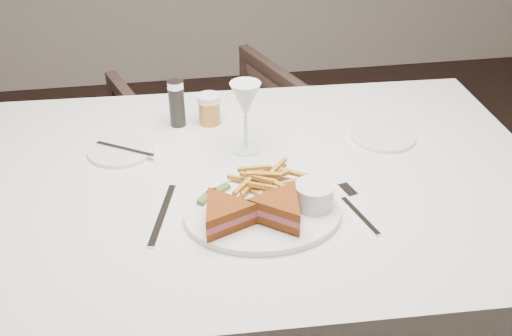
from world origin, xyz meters
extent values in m
cube|color=silver|center=(-0.32, 0.25, 0.38)|extent=(1.39, 0.96, 0.75)
imported|color=#45312A|center=(-0.33, 1.14, 0.33)|extent=(0.79, 0.77, 0.65)
ellipsoid|color=white|center=(-0.32, 0.10, 0.76)|extent=(0.33, 0.26, 0.01)
cube|color=silver|center=(-0.52, 0.13, 0.75)|extent=(0.06, 0.20, 0.00)
cylinder|color=white|center=(-0.61, 0.40, 0.76)|extent=(0.16, 0.16, 0.01)
cylinder|color=white|center=(0.03, 0.36, 0.76)|extent=(0.16, 0.16, 0.01)
cylinder|color=black|center=(-0.47, 0.52, 0.81)|extent=(0.04, 0.04, 0.12)
cylinder|color=#AD7629|center=(-0.39, 0.51, 0.79)|extent=(0.06, 0.06, 0.08)
cube|color=#4B6724|center=(-0.40, 0.18, 0.77)|extent=(0.05, 0.04, 0.01)
cube|color=#4B6724|center=(-0.43, 0.16, 0.77)|extent=(0.05, 0.05, 0.01)
cylinder|color=white|center=(-0.22, 0.10, 0.79)|extent=(0.08, 0.08, 0.05)
camera|label=1|loc=(-0.49, -0.81, 1.46)|focal=40.00mm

